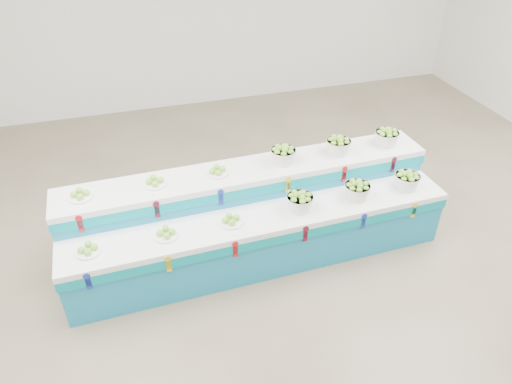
{
  "coord_description": "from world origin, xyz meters",
  "views": [
    {
      "loc": [
        -1.82,
        -3.72,
        3.96
      ],
      "look_at": [
        -0.54,
        0.49,
        0.87
      ],
      "focal_mm": 33.18,
      "sensor_mm": 36.0,
      "label": 1
    }
  ],
  "objects_px": {
    "display_stand": "(256,217)",
    "basket_lower_left": "(300,201)",
    "basket_upper_right": "(387,137)",
    "plate_upper_mid": "(155,181)"
  },
  "relations": [
    {
      "from": "display_stand",
      "to": "basket_lower_left",
      "type": "distance_m",
      "value": 0.6
    },
    {
      "from": "basket_upper_right",
      "to": "display_stand",
      "type": "bearing_deg",
      "value": -170.02
    },
    {
      "from": "basket_lower_left",
      "to": "basket_upper_right",
      "type": "height_order",
      "value": "basket_upper_right"
    },
    {
      "from": "display_stand",
      "to": "basket_upper_right",
      "type": "relative_size",
      "value": 14.77
    },
    {
      "from": "basket_lower_left",
      "to": "plate_upper_mid",
      "type": "xyz_separation_m",
      "value": [
        -1.52,
        0.52,
        0.24
      ]
    },
    {
      "from": "display_stand",
      "to": "basket_lower_left",
      "type": "height_order",
      "value": "display_stand"
    },
    {
      "from": "plate_upper_mid",
      "to": "display_stand",
      "type": "bearing_deg",
      "value": -12.94
    },
    {
      "from": "display_stand",
      "to": "basket_upper_right",
      "type": "bearing_deg",
      "value": 8.64
    },
    {
      "from": "plate_upper_mid",
      "to": "basket_lower_left",
      "type": "bearing_deg",
      "value": -18.71
    },
    {
      "from": "basket_lower_left",
      "to": "basket_upper_right",
      "type": "bearing_deg",
      "value": 23.02
    }
  ]
}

